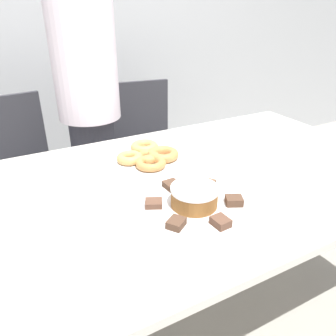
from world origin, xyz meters
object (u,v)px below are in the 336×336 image
object	(u,v)px
frosted_cake	(194,196)
office_chair_right	(147,154)
napkin	(281,137)
person_standing	(90,109)
plate_cake	(194,206)
office_chair_left	(25,180)
plate_donuts	(148,161)

from	to	relation	value
frosted_cake	office_chair_right	bearing A→B (deg)	73.36
office_chair_right	napkin	size ratio (longest dim) A/B	5.45
person_standing	plate_cake	bearing A→B (deg)	-86.45
office_chair_left	office_chair_right	bearing A→B (deg)	-8.50
plate_cake	napkin	world-z (taller)	plate_cake
person_standing	plate_donuts	size ratio (longest dim) A/B	4.65
person_standing	plate_donuts	xyz separation A→B (m)	(0.07, -0.60, -0.09)
person_standing	office_chair_right	distance (m)	0.58
frosted_cake	napkin	size ratio (longest dim) A/B	0.96
person_standing	plate_cake	size ratio (longest dim) A/B	4.17
person_standing	office_chair_left	bearing A→B (deg)	162.07
napkin	frosted_cake	bearing A→B (deg)	-155.38
plate_cake	plate_donuts	xyz separation A→B (m)	(0.01, 0.39, 0.00)
plate_cake	plate_donuts	distance (m)	0.39
person_standing	plate_donuts	world-z (taller)	person_standing
office_chair_left	frosted_cake	size ratio (longest dim) A/B	5.69
person_standing	frosted_cake	bearing A→B (deg)	-86.45
frosted_cake	napkin	world-z (taller)	frosted_cake
plate_donuts	napkin	distance (m)	0.73
office_chair_right	napkin	world-z (taller)	office_chair_right
office_chair_right	plate_donuts	bearing A→B (deg)	-105.25
office_chair_left	napkin	bearing A→B (deg)	-41.54
office_chair_left	plate_cake	size ratio (longest dim) A/B	2.36
person_standing	napkin	bearing A→B (deg)	-39.07
plate_donuts	frosted_cake	world-z (taller)	frosted_cake
person_standing	plate_donuts	bearing A→B (deg)	-82.92
plate_donuts	frosted_cake	xyz separation A→B (m)	(-0.01, -0.39, 0.04)
person_standing	office_chair_left	world-z (taller)	person_standing
plate_donuts	napkin	xyz separation A→B (m)	(0.72, -0.05, -0.00)
plate_donuts	napkin	bearing A→B (deg)	-4.10
office_chair_left	office_chair_right	size ratio (longest dim) A/B	1.00
office_chair_right	napkin	bearing A→B (deg)	-53.86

